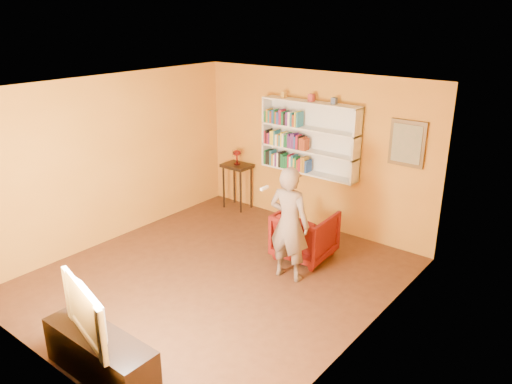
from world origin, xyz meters
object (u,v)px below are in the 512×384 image
Objects in this scene: person at (289,224)px; television at (95,310)px; bookshelf at (311,138)px; armchair at (305,234)px; tv_cabinet at (101,355)px; console_table at (237,172)px; ruby_lustre at (237,154)px.

person reaches higher than television.
bookshelf is 1.74m from armchair.
bookshelf is 1.27× the size of tv_cabinet.
ruby_lustre is (-0.00, 0.00, 0.35)m from console_table.
console_table is 4.92m from television.
ruby_lustre reaches higher than armchair.
console_table is 2.37m from armchair.
ruby_lustre is at bearing 128.14° from television.
console_table reaches higher than armchair.
bookshelf is 1.72× the size of television.
armchair is at bearing -23.13° from ruby_lustre.
bookshelf is 6.56× the size of ruby_lustre.
person reaches higher than armchair.
console_table is at bearing -174.01° from bookshelf.
person is 2.99m from tv_cabinet.
console_table is 3.19× the size of ruby_lustre.
person is (2.31, -1.58, -0.24)m from ruby_lustre.
tv_cabinet is (1.98, -4.50, -0.47)m from console_table.
person is 2.93m from television.
bookshelf is at bearing 110.03° from television.
armchair is (2.15, -0.92, -0.69)m from ruby_lustre.
person is 1.59× the size of television.
console_table is 4.94m from tv_cabinet.
console_table is 1.05× the size of armchair.
armchair is 0.82m from person.
person is (0.79, -1.74, -0.76)m from bookshelf.
bookshelf reaches higher than television.
television reaches higher than armchair.
ruby_lustre is at bearing -26.25° from armchair.
console_table reaches higher than tv_cabinet.
bookshelf is 2.06× the size of console_table.
console_table is 0.53× the size of person.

